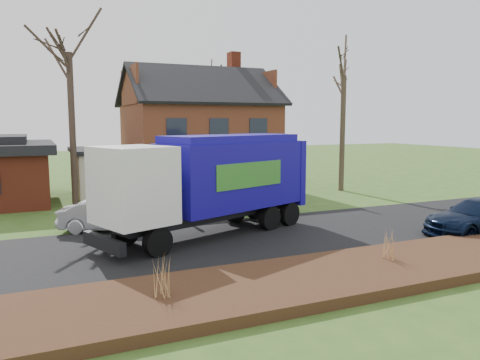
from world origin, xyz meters
name	(u,v)px	position (x,y,z in m)	size (l,w,h in m)	color
ground	(267,237)	(0.00, 0.00, 0.00)	(120.00, 120.00, 0.00)	#32531B
road	(267,236)	(0.00, 0.00, 0.01)	(80.00, 7.00, 0.02)	black
mulch_verge	(352,273)	(0.00, -5.30, 0.15)	(80.00, 3.50, 0.30)	#321B10
main_house	(192,128)	(1.49, 13.91, 4.03)	(12.95, 8.95, 9.26)	beige
garbage_truck	(213,178)	(-1.78, 1.17, 2.26)	(9.43, 5.50, 3.92)	black
silver_sedan	(110,215)	(-5.43, 3.44, 0.66)	(1.40, 4.01, 1.32)	#B2B3BA
navy_wagon	(479,217)	(7.92, -3.01, 0.70)	(1.95, 4.80, 1.39)	black
tree_front_west	(68,29)	(-6.24, 10.37, 9.18)	(3.75, 3.75, 11.14)	#3E2D25
tree_front_east	(345,57)	(10.03, 9.03, 8.47)	(3.75, 3.75, 10.42)	#453729
tree_back	(210,74)	(5.98, 22.48, 8.44)	(3.20, 3.20, 10.13)	#453929
grass_clump_west	(163,277)	(-5.47, -5.23, 0.76)	(0.35, 0.29, 0.93)	#A67C49
grass_clump_mid	(389,243)	(1.58, -5.03, 0.79)	(0.35, 0.29, 0.97)	tan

